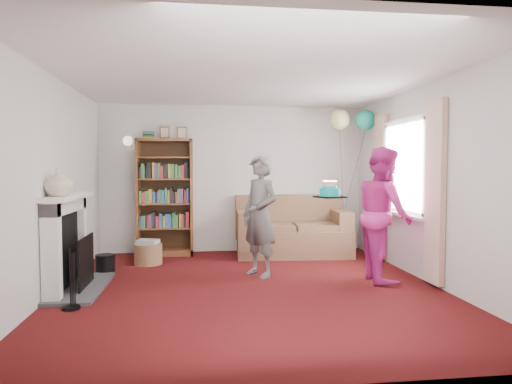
{
  "coord_description": "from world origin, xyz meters",
  "views": [
    {
      "loc": [
        -0.61,
        -5.34,
        1.43
      ],
      "look_at": [
        0.15,
        0.6,
        1.12
      ],
      "focal_mm": 32.0,
      "sensor_mm": 36.0,
      "label": 1
    }
  ],
  "objects": [
    {
      "name": "ground",
      "position": [
        0.0,
        0.0,
        0.0
      ],
      "size": [
        5.0,
        5.0,
        0.0
      ],
      "primitive_type": "plane",
      "color": "black",
      "rests_on": "ground"
    },
    {
      "name": "wall_back",
      "position": [
        0.0,
        2.51,
        1.25
      ],
      "size": [
        4.5,
        0.02,
        2.5
      ],
      "primitive_type": "cube",
      "color": "silver",
      "rests_on": "ground"
    },
    {
      "name": "wall_left",
      "position": [
        -2.26,
        0.0,
        1.25
      ],
      "size": [
        0.02,
        5.0,
        2.5
      ],
      "primitive_type": "cube",
      "color": "silver",
      "rests_on": "ground"
    },
    {
      "name": "wall_right",
      "position": [
        2.26,
        0.0,
        1.25
      ],
      "size": [
        0.02,
        5.0,
        2.5
      ],
      "primitive_type": "cube",
      "color": "silver",
      "rests_on": "ground"
    },
    {
      "name": "ceiling",
      "position": [
        0.0,
        0.0,
        2.5
      ],
      "size": [
        4.5,
        5.0,
        0.01
      ],
      "primitive_type": "cube",
      "color": "white",
      "rests_on": "wall_back"
    },
    {
      "name": "fireplace",
      "position": [
        -2.09,
        0.19,
        0.51
      ],
      "size": [
        0.55,
        1.8,
        1.12
      ],
      "color": "#3F3F42",
      "rests_on": "ground"
    },
    {
      "name": "window_bay",
      "position": [
        2.21,
        0.6,
        1.2
      ],
      "size": [
        0.14,
        2.02,
        2.2
      ],
      "color": "white",
      "rests_on": "ground"
    },
    {
      "name": "wall_sconce",
      "position": [
        -1.75,
        2.36,
        1.88
      ],
      "size": [
        0.16,
        0.23,
        0.16
      ],
      "color": "gold",
      "rests_on": "ground"
    },
    {
      "name": "bookcase",
      "position": [
        -1.15,
        2.3,
        0.94
      ],
      "size": [
        0.9,
        0.42,
        2.12
      ],
      "color": "#472B14",
      "rests_on": "ground"
    },
    {
      "name": "sofa",
      "position": [
        0.94,
        2.08,
        0.36
      ],
      "size": [
        1.84,
        0.97,
        0.97
      ],
      "rotation": [
        0.0,
        0.0,
        -0.06
      ],
      "color": "brown",
      "rests_on": "ground"
    },
    {
      "name": "wicker_basket",
      "position": [
        -1.36,
        1.55,
        0.17
      ],
      "size": [
        0.41,
        0.41,
        0.37
      ],
      "rotation": [
        0.0,
        0.0,
        -0.32
      ],
      "color": "#8B6041",
      "rests_on": "ground"
    },
    {
      "name": "person_striped",
      "position": [
        0.2,
        0.61,
        0.8
      ],
      "size": [
        0.65,
        0.7,
        1.61
      ],
      "primitive_type": "imported",
      "rotation": [
        0.0,
        0.0,
        -0.97
      ],
      "color": "black",
      "rests_on": "ground"
    },
    {
      "name": "person_magenta",
      "position": [
        1.74,
        0.18,
        0.85
      ],
      "size": [
        0.71,
        0.88,
        1.71
      ],
      "primitive_type": "imported",
      "rotation": [
        0.0,
        0.0,
        1.49
      ],
      "color": "#C52784",
      "rests_on": "ground"
    },
    {
      "name": "birthday_cake",
      "position": [
        1.07,
        0.35,
        1.12
      ],
      "size": [
        0.32,
        0.32,
        0.22
      ],
      "rotation": [
        0.0,
        0.0,
        0.38
      ],
      "color": "black",
      "rests_on": "ground"
    },
    {
      "name": "balloons",
      "position": [
        1.9,
        1.88,
        2.22
      ],
      "size": [
        0.77,
        0.33,
        1.7
      ],
      "color": "#3F3F3F",
      "rests_on": "ground"
    },
    {
      "name": "mantel_vase",
      "position": [
        -2.12,
        -0.15,
        1.28
      ],
      "size": [
        0.39,
        0.39,
        0.31
      ],
      "primitive_type": "imported",
      "rotation": [
        0.0,
        0.0,
        0.38
      ],
      "color": "beige",
      "rests_on": "fireplace"
    }
  ]
}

